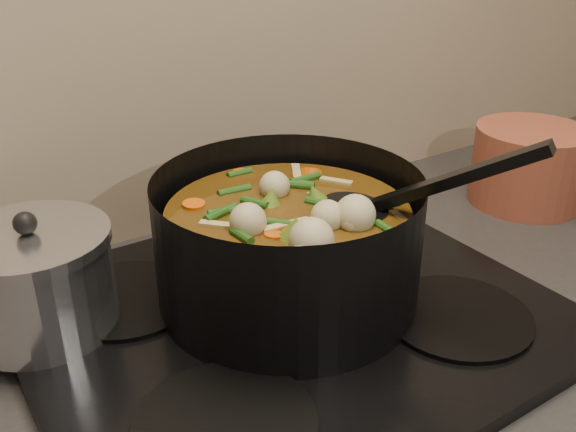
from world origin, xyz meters
TOP-DOWN VIEW (x-y plane):
  - stovetop at (0.00, 1.93)m, footprint 0.62×0.54m
  - stockpot at (0.02, 1.95)m, footprint 0.40×0.43m
  - saucepan at (-0.26, 2.07)m, footprint 0.18×0.18m
  - terracotta_crock at (0.55, 2.00)m, footprint 0.23×0.23m

SIDE VIEW (x-z plane):
  - stovetop at x=0.00m, z-range 0.91..0.93m
  - terracotta_crock at x=0.55m, z-range 0.91..1.04m
  - saucepan at x=-0.26m, z-range 0.92..1.07m
  - stockpot at x=0.02m, z-range 0.89..1.13m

